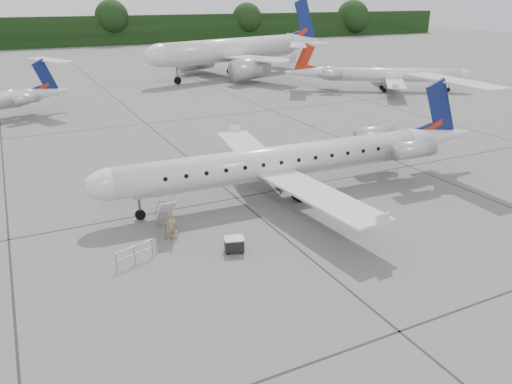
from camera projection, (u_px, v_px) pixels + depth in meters
name	position (u px, v px, depth m)	size (l,w,h in m)	color
ground	(362.00, 226.00, 30.68)	(320.00, 320.00, 0.00)	slate
treeline	(70.00, 32.00, 137.54)	(260.00, 4.00, 8.00)	black
main_regional_jet	(277.00, 147.00, 33.94)	(28.51, 20.53, 7.31)	silver
airstair	(165.00, 213.00, 29.70)	(0.85, 2.41, 2.29)	silver
passenger	(171.00, 227.00, 28.65)	(0.63, 0.42, 1.73)	olive
safety_railing	(135.00, 255.00, 26.27)	(2.20, 0.08, 1.00)	gray
baggage_cart	(234.00, 244.00, 27.52)	(1.02, 0.83, 0.89)	black
bg_narrowbody	(231.00, 38.00, 84.75)	(36.16, 26.03, 12.98)	silver
bg_regional_right	(391.00, 68.00, 73.15)	(25.64, 18.46, 6.72)	silver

